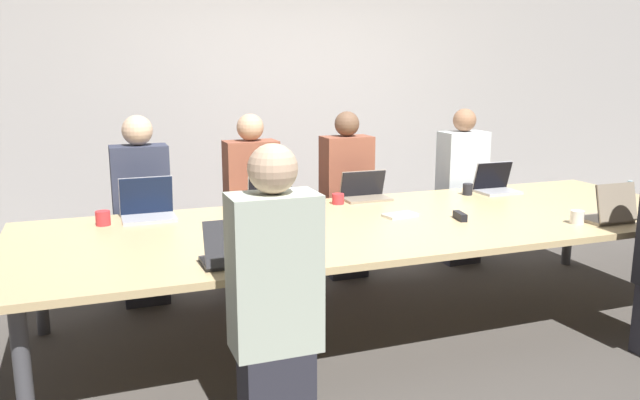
{
  "coord_description": "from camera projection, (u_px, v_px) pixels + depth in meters",
  "views": [
    {
      "loc": [
        -1.78,
        -3.61,
        1.71
      ],
      "look_at": [
        -0.4,
        0.1,
        0.88
      ],
      "focal_mm": 35.0,
      "sensor_mm": 36.0,
      "label": 1
    }
  ],
  "objects": [
    {
      "name": "bottle_near_right",
      "position": [
        628.0,
        200.0,
        4.27
      ],
      "size": [
        0.07,
        0.07,
        0.24
      ],
      "color": "#ADD1E0",
      "rests_on": "conference_table"
    },
    {
      "name": "cup_near_right",
      "position": [
        577.0,
        217.0,
        4.03
      ],
      "size": [
        0.09,
        0.09,
        0.09
      ],
      "color": "white",
      "rests_on": "conference_table"
    },
    {
      "name": "person_far_midleft",
      "position": [
        252.0,
        206.0,
        4.83
      ],
      "size": [
        0.4,
        0.24,
        1.38
      ],
      "color": "#2D2D38",
      "rests_on": "ground_plane"
    },
    {
      "name": "ground_plane",
      "position": [
        380.0,
        323.0,
        4.27
      ],
      "size": [
        24.0,
        24.0,
        0.0
      ],
      "primitive_type": "plane",
      "color": "#4C4742"
    },
    {
      "name": "person_far_right",
      "position": [
        461.0,
        189.0,
        5.52
      ],
      "size": [
        0.4,
        0.24,
        1.38
      ],
      "color": "#2D2D38",
      "rests_on": "ground_plane"
    },
    {
      "name": "laptop_near_right",
      "position": [
        610.0,
        211.0,
        4.07
      ],
      "size": [
        0.31,
        0.26,
        0.26
      ],
      "rotation": [
        0.0,
        0.0,
        3.14
      ],
      "color": "gray",
      "rests_on": "conference_table"
    },
    {
      "name": "cup_far_center",
      "position": [
        338.0,
        199.0,
        4.63
      ],
      "size": [
        0.09,
        0.09,
        0.08
      ],
      "color": "red",
      "rests_on": "conference_table"
    },
    {
      "name": "notebook",
      "position": [
        400.0,
        215.0,
        4.24
      ],
      "size": [
        0.25,
        0.17,
        0.02
      ],
      "rotation": [
        0.0,
        0.0,
        0.18
      ],
      "color": "silver",
      "rests_on": "conference_table"
    },
    {
      "name": "person_near_left",
      "position": [
        275.0,
        301.0,
        2.82
      ],
      "size": [
        0.4,
        0.24,
        1.4
      ],
      "rotation": [
        0.0,
        0.0,
        3.14
      ],
      "color": "#2D2D38",
      "rests_on": "ground_plane"
    },
    {
      "name": "person_far_center",
      "position": [
        346.0,
        198.0,
        5.15
      ],
      "size": [
        0.4,
        0.24,
        1.38
      ],
      "color": "#2D2D38",
      "rests_on": "ground_plane"
    },
    {
      "name": "laptop_far_center",
      "position": [
        365.0,
        191.0,
        4.79
      ],
      "size": [
        0.36,
        0.22,
        0.22
      ],
      "color": "gray",
      "rests_on": "conference_table"
    },
    {
      "name": "cup_far_left",
      "position": [
        103.0,
        218.0,
        4.0
      ],
      "size": [
        0.09,
        0.09,
        0.09
      ],
      "color": "red",
      "rests_on": "conference_table"
    },
    {
      "name": "conference_table",
      "position": [
        382.0,
        227.0,
        4.13
      ],
      "size": [
        4.65,
        1.61,
        0.73
      ],
      "color": "#D6B77F",
      "rests_on": "ground_plane"
    },
    {
      "name": "laptop_near_left",
      "position": [
        234.0,
        252.0,
        3.18
      ],
      "size": [
        0.32,
        0.25,
        0.25
      ],
      "rotation": [
        0.0,
        0.0,
        3.14
      ],
      "color": "#333338",
      "rests_on": "conference_table"
    },
    {
      "name": "laptop_far_left",
      "position": [
        148.0,
        207.0,
        4.18
      ],
      "size": [
        0.35,
        0.27,
        0.27
      ],
      "color": "#B7B7BC",
      "rests_on": "conference_table"
    },
    {
      "name": "person_far_left",
      "position": [
        142.0,
        214.0,
        4.54
      ],
      "size": [
        0.4,
        0.24,
        1.39
      ],
      "color": "#2D2D38",
      "rests_on": "ground_plane"
    },
    {
      "name": "cup_near_left",
      "position": [
        279.0,
        250.0,
        3.29
      ],
      "size": [
        0.09,
        0.09,
        0.09
      ],
      "color": "#232328",
      "rests_on": "conference_table"
    },
    {
      "name": "laptop_far_midleft",
      "position": [
        272.0,
        200.0,
        4.45
      ],
      "size": [
        0.32,
        0.23,
        0.24
      ],
      "color": "silver",
      "rests_on": "conference_table"
    },
    {
      "name": "cup_far_right",
      "position": [
        468.0,
        189.0,
        4.96
      ],
      "size": [
        0.08,
        0.08,
        0.09
      ],
      "color": "#232328",
      "rests_on": "conference_table"
    },
    {
      "name": "curtain_wall",
      "position": [
        283.0,
        102.0,
        5.98
      ],
      "size": [
        12.0,
        0.06,
        2.8
      ],
      "color": "#BCB7B2",
      "rests_on": "ground_plane"
    },
    {
      "name": "stapler",
      "position": [
        460.0,
        216.0,
        4.15
      ],
      "size": [
        0.07,
        0.16,
        0.05
      ],
      "rotation": [
        0.0,
        0.0,
        -0.18
      ],
      "color": "black",
      "rests_on": "conference_table"
    },
    {
      "name": "laptop_far_right",
      "position": [
        495.0,
        184.0,
        5.07
      ],
      "size": [
        0.33,
        0.24,
        0.24
      ],
      "color": "#B7B7BC",
      "rests_on": "conference_table"
    }
  ]
}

